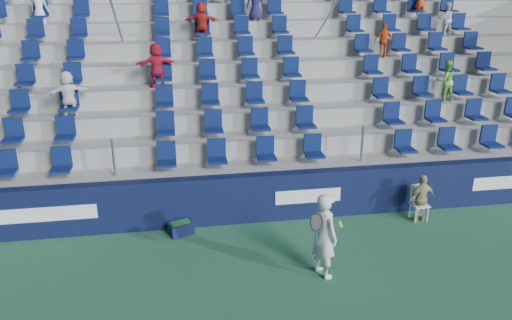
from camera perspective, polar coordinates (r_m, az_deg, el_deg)
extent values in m
plane|color=#2A623F|center=(9.56, 1.55, -15.67)|extent=(70.00, 70.00, 0.00)
cube|color=#0E1436|center=(11.93, -1.22, -4.41)|extent=(24.00, 0.30, 1.20)
cube|color=white|center=(12.21, -25.16, -5.82)|extent=(3.20, 0.02, 0.34)
cube|color=white|center=(12.06, 5.98, -4.14)|extent=(1.60, 0.02, 0.34)
cube|color=#A0A09B|center=(12.45, -1.59, -3.30)|extent=(24.00, 0.85, 1.20)
cube|color=#A0A09B|center=(13.13, -2.10, -0.81)|extent=(24.00, 0.85, 1.70)
cube|color=#A0A09B|center=(13.83, -2.56, 1.43)|extent=(24.00, 0.85, 2.20)
cube|color=#A0A09B|center=(14.56, -2.97, 3.45)|extent=(24.00, 0.85, 2.70)
cube|color=#A0A09B|center=(15.30, -3.34, 5.28)|extent=(24.00, 0.85, 3.20)
cube|color=#A0A09B|center=(16.05, -3.68, 6.94)|extent=(24.00, 0.85, 3.70)
cube|color=#A0A09B|center=(16.82, -3.99, 8.45)|extent=(24.00, 0.85, 4.20)
cube|color=#A0A09B|center=(17.60, -4.28, 9.82)|extent=(24.00, 0.85, 4.70)
cube|color=#A0A09B|center=(18.39, -4.55, 11.08)|extent=(24.00, 0.85, 5.20)
cube|color=#A0A09B|center=(18.98, -4.77, 12.90)|extent=(24.00, 0.50, 6.20)
cube|color=#0C1948|center=(12.09, -1.64, 0.82)|extent=(16.05, 0.50, 0.70)
cube|color=#0C1948|center=(12.74, -2.17, 4.22)|extent=(16.05, 0.50, 0.70)
cube|color=#0C1948|center=(13.42, -2.65, 7.28)|extent=(16.05, 0.50, 0.70)
cube|color=#0C1948|center=(14.15, -3.10, 10.04)|extent=(16.05, 0.50, 0.70)
cube|color=#0C1948|center=(14.90, -3.50, 12.53)|extent=(16.05, 0.50, 0.70)
cube|color=#0C1948|center=(15.68, -3.87, 14.77)|extent=(16.05, 0.50, 0.70)
cube|color=#0C1948|center=(16.48, -4.21, 16.80)|extent=(16.05, 0.50, 0.70)
cylinder|color=gray|center=(14.81, -15.60, 14.91)|extent=(0.06, 7.68, 4.55)
cylinder|color=gray|center=(15.40, 8.04, 15.64)|extent=(0.06, 7.68, 4.55)
imported|color=#D14418|center=(18.29, 18.30, 16.90)|extent=(0.42, 0.29, 1.11)
imported|color=#D04718|center=(16.04, 14.38, 13.11)|extent=(0.60, 0.26, 1.02)
imported|color=red|center=(15.56, -6.23, 15.45)|extent=(1.08, 0.46, 1.13)
imported|color=#BA1833|center=(13.99, -11.31, 10.56)|extent=(1.15, 0.63, 1.18)
imported|color=#75BC4B|center=(15.23, 20.84, 8.46)|extent=(0.58, 0.45, 1.16)
imported|color=white|center=(16.81, -23.58, 15.92)|extent=(0.58, 0.45, 1.06)
imported|color=white|center=(13.52, -20.69, 7.09)|extent=(1.14, 0.69, 1.17)
imported|color=#191746|center=(16.56, -0.08, 17.60)|extent=(0.56, 0.37, 1.12)
imported|color=silver|center=(17.82, 20.87, 14.80)|extent=(0.52, 0.42, 1.05)
imported|color=silver|center=(9.86, 7.81, -8.51)|extent=(0.64, 0.76, 1.76)
cylinder|color=navy|center=(9.52, 6.83, -8.66)|extent=(0.03, 0.03, 0.28)
torus|color=black|center=(9.38, 6.91, -7.06)|extent=(0.30, 0.17, 0.28)
plane|color=#262626|center=(9.38, 6.91, -7.06)|extent=(0.30, 0.16, 0.29)
sphere|color=#D2E034|center=(9.63, 9.68, -7.41)|extent=(0.07, 0.07, 0.07)
sphere|color=#D2E034|center=(9.67, 9.57, -7.09)|extent=(0.07, 0.07, 0.07)
cube|color=white|center=(12.71, 18.19, -4.87)|extent=(0.41, 0.41, 0.04)
cube|color=white|center=(12.76, 17.95, -3.57)|extent=(0.38, 0.07, 0.47)
cylinder|color=white|center=(12.61, 17.77, -6.09)|extent=(0.03, 0.03, 0.38)
cylinder|color=white|center=(12.75, 19.02, -5.94)|extent=(0.03, 0.03, 0.38)
cylinder|color=white|center=(12.85, 17.17, -5.49)|extent=(0.03, 0.03, 0.38)
cylinder|color=white|center=(12.99, 18.40, -5.35)|extent=(0.03, 0.03, 0.38)
imported|color=tan|center=(12.59, 18.39, -4.16)|extent=(0.74, 0.40, 1.19)
cube|color=#0F1539|center=(11.69, -8.59, -7.72)|extent=(0.62, 0.52, 0.29)
cube|color=#1E662D|center=(11.66, -8.61, -7.43)|extent=(0.50, 0.39, 0.17)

